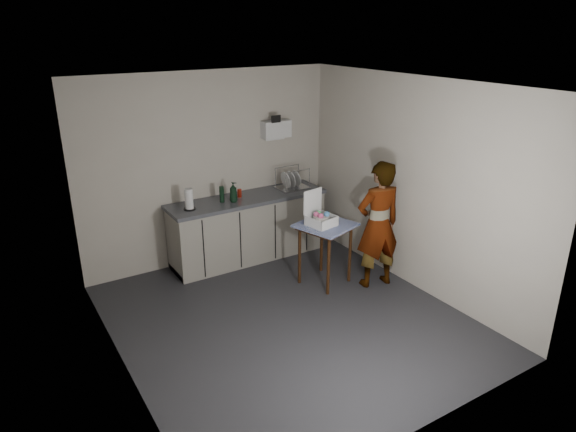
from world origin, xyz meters
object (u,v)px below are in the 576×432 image
soda_can (240,193)px  bakery_box (320,218)px  dark_bottle (222,194)px  standing_man (378,225)px  kitchen_counter (248,230)px  soap_bottle (233,192)px  dish_rack (292,184)px  side_table (325,232)px  paper_towel (189,200)px

soda_can → bakery_box: (0.49, -1.22, -0.07)m
dark_bottle → standing_man: bearing=-48.3°
kitchen_counter → soap_bottle: 0.67m
bakery_box → dish_rack: bearing=64.3°
standing_man → kitchen_counter: bearing=-48.5°
side_table → bakery_box: 0.21m
kitchen_counter → soda_can: size_ratio=20.12×
paper_towel → standing_man: bearing=-39.2°
soap_bottle → paper_towel: (-0.61, 0.03, -0.01)m
kitchen_counter → dark_bottle: 0.70m
dark_bottle → dish_rack: bearing=0.5°
bakery_box → soap_bottle: bearing=110.8°
soda_can → standing_man: bearing=-56.2°
soap_bottle → kitchen_counter: bearing=17.7°
soap_bottle → bakery_box: size_ratio=0.63×
soda_can → kitchen_counter: bearing=-34.6°
standing_man → dark_bottle: 2.09m
side_table → paper_towel: size_ratio=2.93×
bakery_box → paper_towel: bearing=128.3°
soap_bottle → soda_can: size_ratio=2.44×
standing_man → dark_bottle: bearing=-39.5°
dark_bottle → side_table: bearing=-53.7°
dark_bottle → bakery_box: bakery_box is taller
soap_bottle → paper_towel: 0.61m
bakery_box → side_table: bearing=-25.3°
kitchen_counter → paper_towel: 1.06m
standing_man → dish_rack: (-0.27, 1.56, 0.17)m
paper_towel → dark_bottle: bearing=4.7°
dark_bottle → dish_rack: size_ratio=0.49×
dish_rack → bakery_box: 1.21m
standing_man → bakery_box: standing_man is taller
dark_bottle → soda_can: bearing=12.9°
kitchen_counter → standing_man: standing_man is taller
standing_man → soap_bottle: (-1.25, 1.48, 0.23)m
kitchen_counter → soda_can: 0.55m
soda_can → paper_towel: bearing=-172.1°
paper_towel → dish_rack: dish_rack is taller
soda_can → bakery_box: 1.32m
soda_can → bakery_box: bakery_box is taller
soap_bottle → bakery_box: (0.65, -1.08, -0.15)m
side_table → bakery_box: bakery_box is taller
side_table → kitchen_counter: bearing=95.1°
dish_rack → bakery_box: size_ratio=1.03×
soap_bottle → soda_can: 0.23m
standing_man → soap_bottle: size_ratio=6.00×
standing_man → dish_rack: size_ratio=3.70×
kitchen_counter → soda_can: (-0.09, 0.06, 0.54)m
kitchen_counter → side_table: bearing=-67.9°
soap_bottle → dark_bottle: size_ratio=1.25×
kitchen_counter → dark_bottle: size_ratio=10.30×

